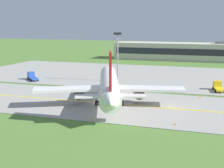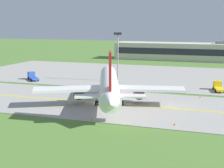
# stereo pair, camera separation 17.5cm
# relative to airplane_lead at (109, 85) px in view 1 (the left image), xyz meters

# --- Properties ---
(ground_plane) EXTENTS (500.00, 500.00, 0.00)m
(ground_plane) POSITION_rel_airplane_lead_xyz_m (-1.80, -0.04, -4.13)
(ground_plane) COLOR #517A33
(taxiway_strip) EXTENTS (240.00, 28.00, 0.10)m
(taxiway_strip) POSITION_rel_airplane_lead_xyz_m (-1.80, -0.04, -4.08)
(taxiway_strip) COLOR #9E9B93
(taxiway_strip) RESTS_ON ground
(apron_pad) EXTENTS (140.00, 52.00, 0.10)m
(apron_pad) POSITION_rel_airplane_lead_xyz_m (8.20, 41.96, -4.08)
(apron_pad) COLOR #9E9B93
(apron_pad) RESTS_ON ground
(taxiway_centreline) EXTENTS (220.00, 0.60, 0.01)m
(taxiway_centreline) POSITION_rel_airplane_lead_xyz_m (-1.80, -0.04, -4.03)
(taxiway_centreline) COLOR yellow
(taxiway_centreline) RESTS_ON taxiway_strip
(airplane_lead) EXTENTS (31.58, 38.38, 12.70)m
(airplane_lead) POSITION_rel_airplane_lead_xyz_m (0.00, 0.00, 0.00)
(airplane_lead) COLOR white
(airplane_lead) RESTS_ON ground
(service_truck_baggage) EXTENTS (6.00, 5.95, 2.59)m
(service_truck_baggage) POSITION_rel_airplane_lead_xyz_m (-32.74, 21.77, -2.95)
(service_truck_baggage) COLOR #264CA5
(service_truck_baggage) RESTS_ON ground
(service_truck_fuel) EXTENTS (3.29, 6.67, 2.59)m
(service_truck_fuel) POSITION_rel_airplane_lead_xyz_m (22.26, 22.79, -2.95)
(service_truck_fuel) COLOR yellow
(service_truck_fuel) RESTS_ON ground
(terminal_building) EXTENTS (69.34, 13.35, 9.23)m
(terminal_building) POSITION_rel_airplane_lead_xyz_m (7.01, 93.91, -0.10)
(terminal_building) COLOR beige
(terminal_building) RESTS_ON ground
(apron_light_mast) EXTENTS (2.40, 0.50, 14.70)m
(apron_light_mast) POSITION_rel_airplane_lead_xyz_m (-6.94, 27.96, 5.19)
(apron_light_mast) COLOR gray
(apron_light_mast) RESTS_ON ground
(traffic_cone_near_edge) EXTENTS (0.44, 0.44, 0.60)m
(traffic_cone_near_edge) POSITION_rel_airplane_lead_xyz_m (18.54, 12.25, -3.83)
(traffic_cone_near_edge) COLOR orange
(traffic_cone_near_edge) RESTS_ON ground
(traffic_cone_mid_edge) EXTENTS (0.44, 0.44, 0.60)m
(traffic_cone_mid_edge) POSITION_rel_airplane_lead_xyz_m (1.27, -13.37, -3.83)
(traffic_cone_mid_edge) COLOR orange
(traffic_cone_mid_edge) RESTS_ON ground
(traffic_cone_far_edge) EXTENTS (0.44, 0.44, 0.60)m
(traffic_cone_far_edge) POSITION_rel_airplane_lead_xyz_m (16.02, -11.39, -3.83)
(traffic_cone_far_edge) COLOR orange
(traffic_cone_far_edge) RESTS_ON ground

